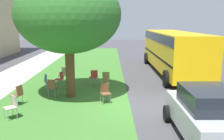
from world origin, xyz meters
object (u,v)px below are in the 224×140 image
at_px(chair_7, 60,78).
at_px(street_tree, 68,15).
at_px(chair_8, 18,93).
at_px(chair_5, 64,74).
at_px(parked_car, 206,114).
at_px(chair_0, 52,86).
at_px(chair_3, 105,91).
at_px(chair_2, 48,81).
at_px(chair_1, 12,105).
at_px(chair_4, 94,76).
at_px(school_bus, 173,48).
at_px(chair_6, 106,79).

bearing_deg(chair_7, street_tree, -153.21).
bearing_deg(street_tree, chair_8, 121.33).
relative_size(chair_5, chair_7, 1.00).
bearing_deg(parked_car, chair_0, 51.70).
bearing_deg(parked_car, street_tree, 46.54).
distance_m(chair_3, chair_8, 3.82).
bearing_deg(chair_2, chair_1, 174.28).
xyz_separation_m(chair_3, chair_8, (-0.30, 3.81, 0.00)).
bearing_deg(chair_2, street_tree, -127.94).
relative_size(chair_4, school_bus, 0.08).
distance_m(street_tree, chair_0, 3.49).
height_order(chair_5, chair_7, same).
bearing_deg(street_tree, chair_6, -46.33).
relative_size(chair_3, parked_car, 0.24).
bearing_deg(chair_8, school_bus, -50.29).
height_order(chair_6, school_bus, school_bus).
bearing_deg(chair_1, school_bus, -43.33).
xyz_separation_m(chair_1, school_bus, (8.56, -8.07, 1.24)).
bearing_deg(chair_1, chair_5, -8.60).
xyz_separation_m(chair_2, school_bus, (4.64, -7.68, 1.24)).
distance_m(chair_0, chair_6, 3.04).
distance_m(chair_6, parked_car, 6.99).
bearing_deg(chair_8, parked_car, -115.54).
distance_m(chair_5, school_bus, 7.79).
relative_size(chair_0, chair_2, 1.00).
bearing_deg(chair_5, chair_8, 164.00).
relative_size(chair_0, chair_3, 1.00).
bearing_deg(chair_1, chair_0, -17.96).
height_order(street_tree, chair_8, street_tree).
distance_m(chair_6, chair_7, 2.55).
relative_size(chair_1, chair_3, 1.00).
height_order(street_tree, chair_1, street_tree).
relative_size(chair_1, chair_4, 1.00).
bearing_deg(chair_4, street_tree, 156.65).
bearing_deg(chair_7, parked_car, -137.86).
relative_size(chair_0, parked_car, 0.24).
xyz_separation_m(chair_0, chair_2, (1.15, 0.50, 0.00)).
xyz_separation_m(chair_8, school_bus, (6.99, -8.41, 1.24)).
relative_size(chair_3, chair_8, 1.00).
bearing_deg(street_tree, school_bus, -47.87).
bearing_deg(chair_3, chair_7, 43.43).
height_order(chair_1, school_bus, school_bus).
distance_m(chair_8, school_bus, 11.01).
height_order(street_tree, chair_2, street_tree).
height_order(chair_0, chair_3, same).
bearing_deg(parked_car, chair_6, 27.27).
distance_m(chair_0, chair_2, 1.26).
height_order(chair_3, school_bus, school_bus).
relative_size(chair_1, chair_6, 1.00).
bearing_deg(school_bus, chair_8, 129.71).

